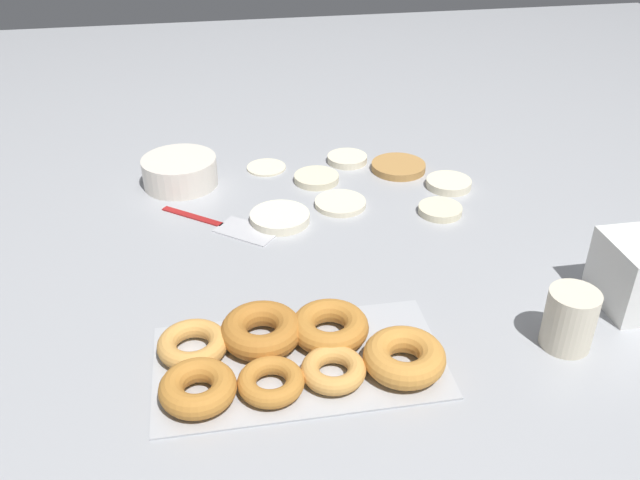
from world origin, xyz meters
The scene contains 13 objects.
ground_plane centered at (0.00, 0.00, 0.00)m, with size 3.00×3.00×0.00m, color #9EA0A5.
pancake_0 centered at (-0.12, 0.03, 0.01)m, with size 0.11×0.11×0.02m, color silver.
pancake_1 centered at (0.23, 0.10, 0.01)m, with size 0.09×0.09×0.02m, color beige.
pancake_2 centered at (0.18, 0.01, 0.01)m, with size 0.08×0.08×0.01m, color beige.
pancake_3 centered at (0.15, 0.19, 0.01)m, with size 0.11×0.11×0.01m, color #B27F42.
pancake_4 centered at (-0.03, 0.17, 0.01)m, with size 0.09×0.09×0.01m, color beige.
pancake_5 centered at (0.00, 0.07, 0.01)m, with size 0.10×0.10×0.01m, color beige.
pancake_6 centered at (0.05, 0.25, 0.01)m, with size 0.08×0.08×0.01m, color beige.
pancake_7 centered at (-0.12, 0.25, 0.00)m, with size 0.08×0.08×0.01m, color beige.
donut_tray centered at (-0.15, -0.35, 0.02)m, with size 0.38×0.21×0.04m.
batter_bowl centered at (-0.29, 0.21, 0.03)m, with size 0.15×0.15×0.06m.
paper_cup centered at (0.23, -0.38, 0.04)m, with size 0.07×0.07×0.09m.
spatula centered at (-0.20, 0.01, 0.00)m, with size 0.21×0.18×0.01m.
Camera 1 is at (-0.23, -1.03, 0.62)m, focal length 38.00 mm.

